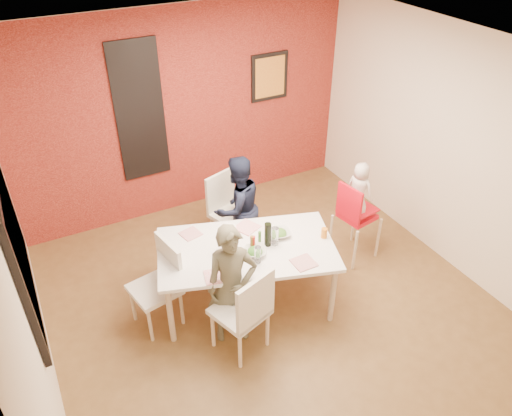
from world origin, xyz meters
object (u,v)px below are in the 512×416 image
child_far (238,208)px  chair_far (227,207)px  wine_bottle (268,235)px  paper_towel_roll (230,239)px  chair_left (161,280)px  toddler (359,190)px  child_near (232,286)px  dining_table (247,253)px  chair_near (246,310)px  high_chair (355,214)px

child_far → chair_far: bearing=-96.0°
wine_bottle → paper_towel_roll: paper_towel_roll is taller
chair_left → wine_bottle: 1.16m
toddler → child_near: bearing=83.1°
wine_bottle → paper_towel_roll: bearing=166.3°
chair_far → paper_towel_roll: paper_towel_roll is taller
wine_bottle → child_near: bearing=-151.4°
chair_left → child_far: (1.17, 0.64, 0.12)m
dining_table → toddler: toddler is taller
child_far → wine_bottle: 0.91m
toddler → paper_towel_roll: size_ratio=2.25×
chair_far → chair_left: (-1.14, -0.89, -0.00)m
dining_table → child_far: child_far is taller
child_far → wine_bottle: size_ratio=4.92×
chair_left → paper_towel_roll: (0.70, -0.14, 0.36)m
chair_near → child_near: 0.27m
chair_near → wine_bottle: 0.82m
dining_table → toddler: bearing=4.8°
high_chair → child_near: (-1.81, -0.48, 0.05)m
chair_near → child_near: size_ratio=0.75×
chair_far → toddler: toddler is taller
chair_near → wine_bottle: (0.52, 0.54, 0.33)m
child_near → wine_bottle: 0.66m
chair_far → paper_towel_roll: (-0.44, -1.03, 0.36)m
dining_table → high_chair: bearing=4.6°
chair_far → toddler: bearing=-56.1°
high_chair → toddler: bearing=-83.1°
child_near → toddler: (1.83, 0.49, 0.28)m
chair_left → paper_towel_roll: 0.80m
chair_left → high_chair: (2.34, -0.06, 0.08)m
toddler → wine_bottle: bearing=76.5°
chair_far → paper_towel_roll: bearing=-131.9°
child_near → child_far: 1.34m
dining_table → toddler: size_ratio=3.01×
child_far → toddler: bearing=137.4°
chair_left → child_near: 0.77m
high_chair → paper_towel_roll: size_ratio=3.45×
high_chair → toddler: 0.32m
dining_table → chair_far: bearing=75.8°
chair_far → wine_bottle: size_ratio=3.60×
paper_towel_roll → chair_near: bearing=-102.2°
paper_towel_roll → high_chair: bearing=3.0°
dining_table → child_near: bearing=-133.0°
chair_near → child_far: (0.60, 1.43, 0.10)m
chair_near → chair_far: (0.58, 1.67, -0.02)m
high_chair → toddler: (0.03, 0.01, 0.32)m
child_near → chair_left: bearing=151.5°
chair_near → chair_left: 0.96m
chair_left → dining_table: bearing=67.3°
child_near → wine_bottle: (0.55, 0.30, 0.22)m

